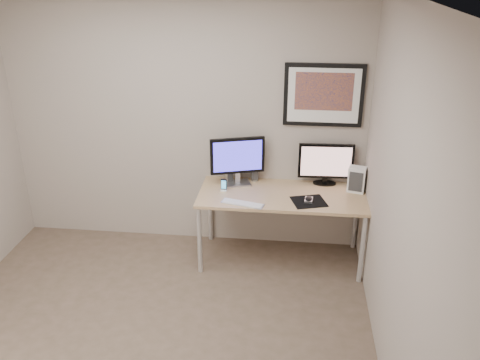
{
  "coord_description": "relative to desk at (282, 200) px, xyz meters",
  "views": [
    {
      "loc": [
        1.08,
        -3.07,
        2.83
      ],
      "look_at": [
        0.62,
        1.1,
        0.97
      ],
      "focal_mm": 38.0,
      "sensor_mm": 36.0,
      "label": 1
    }
  ],
  "objects": [
    {
      "name": "floor",
      "position": [
        -1.0,
        -1.35,
        -0.66
      ],
      "size": [
        3.6,
        3.6,
        0.0
      ],
      "primitive_type": "plane",
      "color": "#4E4030",
      "rests_on": "ground"
    },
    {
      "name": "room",
      "position": [
        -1.0,
        -0.9,
        0.98
      ],
      "size": [
        3.6,
        3.6,
        3.6
      ],
      "color": "white",
      "rests_on": "ground"
    },
    {
      "name": "desk",
      "position": [
        0.0,
        0.0,
        0.0
      ],
      "size": [
        1.6,
        0.7,
        0.73
      ],
      "color": "#926B46",
      "rests_on": "floor"
    },
    {
      "name": "framed_art",
      "position": [
        0.35,
        0.33,
        0.96
      ],
      "size": [
        0.75,
        0.04,
        0.6
      ],
      "color": "black",
      "rests_on": "room"
    },
    {
      "name": "monitor_large",
      "position": [
        -0.45,
        0.17,
        0.34
      ],
      "size": [
        0.52,
        0.24,
        0.49
      ],
      "rotation": [
        0.0,
        0.0,
        0.3
      ],
      "color": "#ACACB1",
      "rests_on": "desk"
    },
    {
      "name": "monitor_tv",
      "position": [
        0.41,
        0.28,
        0.29
      ],
      "size": [
        0.54,
        0.14,
        0.42
      ],
      "rotation": [
        0.0,
        0.0,
        0.05
      ],
      "color": "black",
      "rests_on": "desk"
    },
    {
      "name": "speaker_left",
      "position": [
        -0.54,
        0.24,
        0.16
      ],
      "size": [
        0.1,
        0.1,
        0.19
      ],
      "primitive_type": "cylinder",
      "rotation": [
        0.0,
        0.0,
        0.39
      ],
      "color": "#ACACB1",
      "rests_on": "desk"
    },
    {
      "name": "speaker_right",
      "position": [
        -0.29,
        0.29,
        0.16
      ],
      "size": [
        0.09,
        0.09,
        0.19
      ],
      "primitive_type": "cylinder",
      "rotation": [
        0.0,
        0.0,
        0.25
      ],
      "color": "#ACACB1",
      "rests_on": "desk"
    },
    {
      "name": "phone_dock",
      "position": [
        -0.57,
        0.01,
        0.13
      ],
      "size": [
        0.06,
        0.06,
        0.12
      ],
      "primitive_type": "cube",
      "rotation": [
        0.0,
        0.0,
        -0.03
      ],
      "color": "black",
      "rests_on": "desk"
    },
    {
      "name": "keyboard",
      "position": [
        -0.35,
        -0.26,
        0.07
      ],
      "size": [
        0.41,
        0.2,
        0.01
      ],
      "primitive_type": "cube",
      "rotation": [
        0.0,
        0.0,
        -0.26
      ],
      "color": "silver",
      "rests_on": "desk"
    },
    {
      "name": "mousepad",
      "position": [
        0.25,
        -0.14,
        0.07
      ],
      "size": [
        0.36,
        0.34,
        0.0
      ],
      "primitive_type": "cube",
      "rotation": [
        0.0,
        0.0,
        0.3
      ],
      "color": "black",
      "rests_on": "desk"
    },
    {
      "name": "mouse",
      "position": [
        0.25,
        -0.13,
        0.09
      ],
      "size": [
        0.08,
        0.12,
        0.04
      ],
      "primitive_type": "ellipsoid",
      "rotation": [
        0.0,
        0.0,
        -0.11
      ],
      "color": "black",
      "rests_on": "mousepad"
    },
    {
      "name": "fan_unit",
      "position": [
        0.71,
        0.14,
        0.19
      ],
      "size": [
        0.19,
        0.16,
        0.25
      ],
      "primitive_type": "cube",
      "rotation": [
        0.0,
        0.0,
        -0.25
      ],
      "color": "silver",
      "rests_on": "desk"
    }
  ]
}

